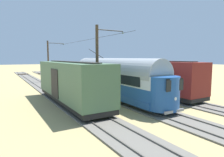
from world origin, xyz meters
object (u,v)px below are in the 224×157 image
boxcar_far_siding (70,81)px  catenary_pole_foreground (49,61)px  vintage_streetcar (113,77)px  switch_stand (109,78)px  coach_adjacent (148,76)px  catenary_pole_mid_near (98,63)px  track_end_bumper (95,79)px

boxcar_far_siding → catenary_pole_foreground: size_ratio=1.75×
vintage_streetcar → catenary_pole_foreground: catenary_pole_foreground is taller
switch_stand → coach_adjacent: bearing=82.0°
vintage_streetcar → coach_adjacent: 4.91m
boxcar_far_siding → catenary_pole_mid_near: bearing=145.5°
boxcar_far_siding → vintage_streetcar: bearing=-176.1°
boxcar_far_siding → switch_stand: size_ratio=10.34×
catenary_pole_mid_near → switch_stand: 17.26m
coach_adjacent → catenary_pole_mid_near: (7.64, 1.82, 1.66)m
catenary_pole_foreground → catenary_pole_mid_near: bearing=90.0°
catenary_pole_foreground → coach_adjacent: bearing=113.6°
coach_adjacent → catenary_pole_foreground: (7.64, -17.46, 1.66)m
switch_stand → track_end_bumper: bearing=-50.8°
coach_adjacent → catenary_pole_mid_near: catenary_pole_mid_near is taller
catenary_pole_foreground → switch_stand: 11.15m
boxcar_far_siding → catenary_pole_foreground: (-2.17, -17.79, 1.67)m
switch_stand → track_end_bumper: size_ratio=0.69×
vintage_streetcar → track_end_bumper: vintage_streetcar is taller
coach_adjacent → catenary_pole_mid_near: size_ratio=1.98×
track_end_bumper → boxcar_far_siding: bearing=56.4°
switch_stand → catenary_pole_mid_near: bearing=56.4°
vintage_streetcar → catenary_pole_mid_near: catenary_pole_mid_near is taller
boxcar_far_siding → track_end_bumper: size_ratio=7.09×
boxcar_far_siding → coach_adjacent: bearing=-178.1°
vintage_streetcar → track_end_bumper: bearing=-108.8°
catenary_pole_foreground → switch_stand: bearing=151.3°
boxcar_far_siding → catenary_pole_foreground: 18.00m
vintage_streetcar → boxcar_far_siding: bearing=3.9°
catenary_pole_foreground → track_end_bumper: (-7.65, 3.02, -3.43)m
vintage_streetcar → catenary_pole_mid_near: 3.65m
boxcar_far_siding → switch_stand: boxcar_far_siding is taller
vintage_streetcar → boxcar_far_siding: (4.91, 0.33, -0.10)m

